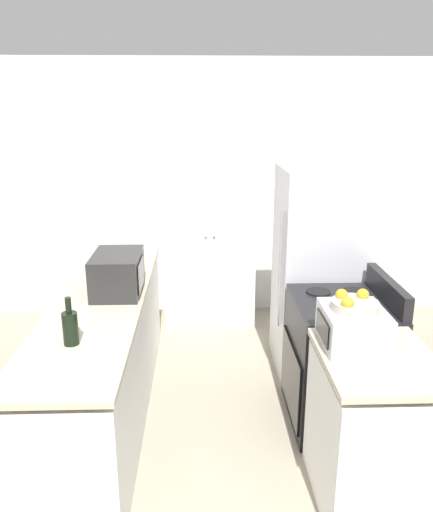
% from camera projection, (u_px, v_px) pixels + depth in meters
% --- Properties ---
extents(wall_back, '(7.00, 0.06, 2.60)m').
position_uv_depth(wall_back, '(212.00, 191.00, 5.15)').
color(wall_back, silver).
rests_on(wall_back, ground_plane).
extents(counter_left, '(0.60, 2.49, 0.89)m').
position_uv_depth(counter_left, '(104.00, 359.00, 3.52)').
color(counter_left, silver).
rests_on(counter_left, ground_plane).
extents(counter_right, '(0.60, 0.73, 0.89)m').
position_uv_depth(counter_right, '(372.00, 433.00, 2.73)').
color(counter_right, silver).
rests_on(counter_right, ground_plane).
extents(pantry_cabinet, '(0.89, 0.49, 1.91)m').
position_uv_depth(pantry_cabinet, '(210.00, 230.00, 4.98)').
color(pantry_cabinet, silver).
rests_on(pantry_cabinet, ground_plane).
extents(stove, '(0.66, 0.74, 1.05)m').
position_uv_depth(stove, '(339.00, 361.00, 3.44)').
color(stove, black).
rests_on(stove, ground_plane).
extents(refrigerator, '(0.76, 0.71, 1.69)m').
position_uv_depth(refrigerator, '(323.00, 272.00, 4.06)').
color(refrigerator, '#B7B7BC').
rests_on(refrigerator, ground_plane).
extents(microwave, '(0.33, 0.47, 0.28)m').
position_uv_depth(microwave, '(118.00, 273.00, 3.45)').
color(microwave, black).
rests_on(microwave, counter_left).
extents(wine_bottle, '(0.09, 0.09, 0.27)m').
position_uv_depth(wine_bottle, '(70.00, 327.00, 2.71)').
color(wine_bottle, black).
rests_on(wine_bottle, counter_left).
extents(toaster_oven, '(0.33, 0.37, 0.21)m').
position_uv_depth(toaster_oven, '(353.00, 328.00, 2.69)').
color(toaster_oven, '#B2B2B7').
rests_on(toaster_oven, counter_right).
extents(fruit_bowl, '(0.25, 0.25, 0.10)m').
position_uv_depth(fruit_bowl, '(354.00, 304.00, 2.65)').
color(fruit_bowl, '#B2A893').
rests_on(fruit_bowl, toaster_oven).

